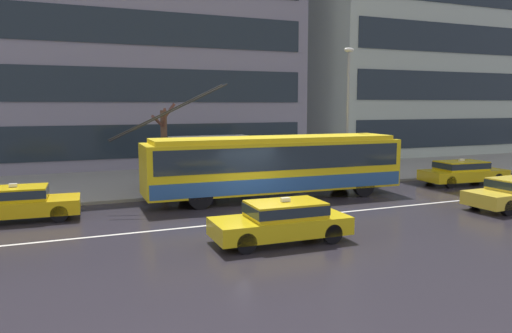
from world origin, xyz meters
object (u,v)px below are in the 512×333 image
trolleybus (276,164)px  pedestrian_approaching_curb (245,151)px  pedestrian_walking_past (212,156)px  taxi_ahead_of_bus (463,171)px  taxi_queued_behind_bus (17,202)px  street_tree_bare (164,144)px  pedestrian_at_shelter (192,156)px  taxi_oncoming_near (282,220)px  bus_shelter (210,148)px  street_lamp (348,104)px

trolleybus → pedestrian_approaching_curb: bearing=88.3°
pedestrian_walking_past → taxi_ahead_of_bus: bearing=-16.5°
trolleybus → taxi_queued_behind_bus: size_ratio=3.06×
taxi_ahead_of_bus → pedestrian_approaching_curb: size_ratio=2.41×
trolleybus → pedestrian_approaching_curb: trolleybus is taller
trolleybus → street_tree_bare: (-4.32, 3.75, 0.78)m
taxi_ahead_of_bus → pedestrian_walking_past: (-12.95, 3.82, 0.97)m
trolleybus → pedestrian_at_shelter: (-3.25, 2.44, 0.28)m
taxi_oncoming_near → bus_shelter: size_ratio=1.08×
trolleybus → bus_shelter: bearing=116.7°
taxi_oncoming_near → pedestrian_approaching_curb: size_ratio=2.19×
pedestrian_at_shelter → pedestrian_walking_past: 1.67m
pedestrian_walking_past → street_lamp: bearing=-9.5°
pedestrian_approaching_curb → street_tree_bare: size_ratio=0.47×
taxi_queued_behind_bus → pedestrian_at_shelter: (7.43, 2.73, 1.15)m
trolleybus → street_lamp: bearing=23.2°
taxi_oncoming_near → street_lamp: (8.12, 8.85, 3.62)m
taxi_ahead_of_bus → street_lamp: size_ratio=0.67×
taxi_ahead_of_bus → street_tree_bare: bearing=165.0°
taxi_queued_behind_bus → street_tree_bare: 7.72m
pedestrian_approaching_curb → pedestrian_walking_past: bearing=-161.0°
trolleybus → pedestrian_walking_past: trolleybus is taller
trolleybus → pedestrian_approaching_curb: size_ratio=6.69×
trolleybus → street_lamp: street_lamp is taller
pedestrian_at_shelter → pedestrian_walking_past: (1.29, 1.05, -0.18)m
street_lamp → bus_shelter: bearing=167.6°
taxi_queued_behind_bus → trolleybus: bearing=1.6°
street_lamp → pedestrian_walking_past: bearing=170.5°
taxi_oncoming_near → bus_shelter: bearing=85.2°
trolleybus → taxi_queued_behind_bus: 10.72m
bus_shelter → pedestrian_at_shelter: 1.95m
taxi_queued_behind_bus → street_tree_bare: street_tree_bare is taller
pedestrian_at_shelter → pedestrian_walking_past: pedestrian_at_shelter is taller
bus_shelter → trolleybus: bearing=-63.3°
trolleybus → pedestrian_walking_past: (-1.96, 3.49, 0.10)m
taxi_ahead_of_bus → bus_shelter: bus_shelter is taller
taxi_ahead_of_bus → street_tree_bare: street_tree_bare is taller
pedestrian_approaching_curb → street_lamp: bearing=-20.5°
pedestrian_at_shelter → pedestrian_approaching_curb: pedestrian_at_shelter is taller
street_tree_bare → pedestrian_approaching_curb: bearing=5.8°
taxi_ahead_of_bus → street_lamp: street_lamp is taller
taxi_oncoming_near → pedestrian_walking_past: bearing=85.1°
pedestrian_walking_past → street_lamp: 7.82m
trolleybus → pedestrian_walking_past: bearing=119.3°
pedestrian_approaching_curb → street_lamp: size_ratio=0.28×
taxi_oncoming_near → taxi_queued_behind_bus: 10.07m
pedestrian_walking_past → taxi_oncoming_near: bearing=-94.9°
pedestrian_at_shelter → pedestrian_approaching_curb: size_ratio=1.04×
trolleybus → bus_shelter: 4.36m
taxi_queued_behind_bus → taxi_ahead_of_bus: 21.67m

